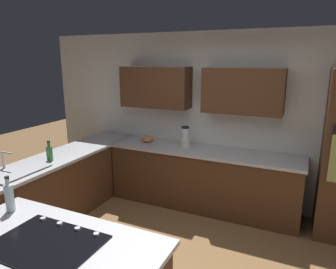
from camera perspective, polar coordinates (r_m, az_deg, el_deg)
wall_back at (r=4.68m, az=8.39°, el=4.10°), size 6.00×0.44×2.60m
lower_cabinets_back at (r=4.66m, az=6.36°, el=-8.43°), size 2.80×0.60×0.86m
countertop_back at (r=4.51m, az=6.51°, el=-3.14°), size 2.84×0.64×0.04m
lower_cabinets_side at (r=4.59m, az=-19.93°, el=-9.61°), size 0.60×2.90×0.86m
countertop_side at (r=4.43m, az=-20.41°, el=-4.25°), size 0.64×2.94×0.04m
island_top at (r=2.50m, az=-21.81°, el=-18.98°), size 1.71×0.93×0.04m
sink_unit at (r=4.05m, az=-26.64°, el=-6.02°), size 0.46×0.70×0.23m
cooktop at (r=2.49m, az=-21.77°, el=-18.39°), size 0.76×0.56×0.03m
blender at (r=4.61m, az=3.22°, el=-0.68°), size 0.15×0.15×0.32m
mixing_bowl at (r=4.90m, az=-3.88°, el=-0.79°), size 0.20×0.20×0.11m
dish_soap_bottle at (r=4.28m, az=-21.30°, el=-3.22°), size 0.08×0.08×0.27m
oil_bottle at (r=3.03m, az=-27.56°, el=-10.35°), size 0.07×0.07×0.33m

